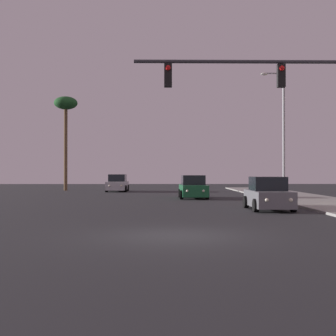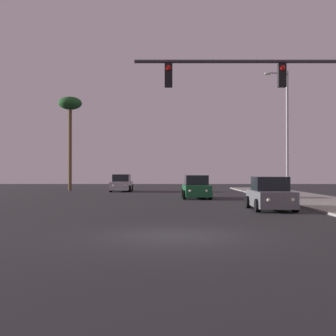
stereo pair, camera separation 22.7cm
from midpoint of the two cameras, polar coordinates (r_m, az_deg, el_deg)
ground_plane at (r=14.26m, az=1.00°, el=-8.24°), size 120.00×120.00×0.00m
car_silver at (r=46.09m, az=-5.75°, el=-1.92°), size 2.04×4.33×1.68m
car_grey at (r=24.25m, az=12.41°, el=-3.22°), size 2.04×4.32×1.68m
car_green at (r=34.03m, az=3.46°, el=-2.43°), size 2.04×4.34×1.68m
traffic_light_mast at (r=19.00m, az=15.15°, el=8.27°), size 8.92×0.36×6.50m
street_lamp at (r=34.41m, az=14.10°, el=4.86°), size 1.74×0.24×9.00m
palm_tree_far at (r=49.57m, az=-11.93°, el=7.06°), size 2.40×2.40×9.67m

